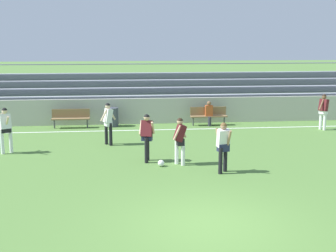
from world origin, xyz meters
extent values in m
plane|color=#517A38|center=(0.00, 0.00, 0.00)|extent=(160.00, 160.00, 0.00)
cube|color=white|center=(0.00, 11.32, 0.00)|extent=(44.00, 0.12, 0.01)
cube|color=#BCB7AD|center=(0.00, 13.03, 0.64)|extent=(48.00, 0.16, 1.28)
cube|color=#9EA3AD|center=(-0.12, 14.00, 0.36)|extent=(24.53, 0.36, 0.08)
cube|color=slate|center=(-0.12, 13.80, 0.18)|extent=(24.53, 0.04, 0.36)
cube|color=#9EA3AD|center=(-0.12, 14.79, 0.72)|extent=(24.53, 0.36, 0.08)
cube|color=slate|center=(-0.12, 14.59, 0.54)|extent=(24.53, 0.04, 0.36)
cube|color=#9EA3AD|center=(-0.12, 15.58, 1.09)|extent=(24.53, 0.36, 0.08)
cube|color=slate|center=(-0.12, 15.38, 0.90)|extent=(24.53, 0.04, 0.36)
cube|color=#9EA3AD|center=(-0.12, 16.36, 1.45)|extent=(24.53, 0.36, 0.08)
cube|color=slate|center=(-0.12, 16.16, 1.27)|extent=(24.53, 0.04, 0.36)
cube|color=#9EA3AD|center=(-0.12, 17.15, 1.81)|extent=(24.53, 0.36, 0.08)
cube|color=slate|center=(-0.12, 16.95, 1.63)|extent=(24.53, 0.04, 0.36)
cube|color=#9EA3AD|center=(-0.12, 17.94, 2.17)|extent=(24.53, 0.36, 0.08)
cube|color=slate|center=(-0.12, 17.74, 1.99)|extent=(24.53, 0.04, 0.36)
cylinder|color=slate|center=(-0.12, 18.19, 2.72)|extent=(24.53, 0.06, 0.06)
cube|color=olive|center=(2.38, 12.20, 0.45)|extent=(1.80, 0.40, 0.06)
cube|color=olive|center=(2.38, 12.38, 0.70)|extent=(1.80, 0.05, 0.40)
cylinder|color=#47474C|center=(1.60, 12.20, 0.23)|extent=(0.07, 0.07, 0.45)
cylinder|color=#47474C|center=(3.16, 12.20, 0.23)|extent=(0.07, 0.07, 0.45)
cube|color=olive|center=(-4.33, 12.20, 0.45)|extent=(1.80, 0.40, 0.06)
cube|color=olive|center=(-4.33, 12.38, 0.70)|extent=(1.80, 0.05, 0.40)
cylinder|color=#47474C|center=(-5.11, 12.20, 0.23)|extent=(0.07, 0.07, 0.45)
cylinder|color=#47474C|center=(-3.55, 12.20, 0.23)|extent=(0.07, 0.07, 0.45)
cylinder|color=#3D424C|center=(-2.36, 12.43, 0.46)|extent=(0.59, 0.59, 0.92)
cylinder|color=#2D2D38|center=(2.38, 11.98, 0.23)|extent=(0.16, 0.16, 0.45)
cube|color=#B24C23|center=(2.38, 12.20, 0.74)|extent=(0.36, 0.24, 0.52)
sphere|color=brown|center=(2.38, 12.20, 1.10)|extent=(0.21, 0.21, 0.21)
cylinder|color=white|center=(0.11, 5.09, 0.41)|extent=(0.13, 0.13, 0.83)
cylinder|color=white|center=(-0.09, 5.28, 0.41)|extent=(0.13, 0.13, 0.83)
cube|color=black|center=(0.01, 5.18, 0.81)|extent=(0.28, 0.39, 0.24)
cube|color=#56191E|center=(0.01, 5.18, 1.11)|extent=(0.45, 0.44, 0.60)
cylinder|color=#D6A884|center=(-0.10, 5.02, 1.14)|extent=(0.30, 0.13, 0.50)
cylinder|color=#D6A884|center=(0.12, 5.35, 1.14)|extent=(0.30, 0.13, 0.50)
sphere|color=#D6A884|center=(0.01, 5.18, 1.49)|extent=(0.21, 0.21, 0.21)
sphere|color=black|center=(0.01, 5.18, 1.51)|extent=(0.20, 0.20, 0.20)
cylinder|color=black|center=(-1.10, 5.52, 0.44)|extent=(0.13, 0.13, 0.89)
cylinder|color=black|center=(-1.04, 5.86, 0.44)|extent=(0.13, 0.13, 0.89)
cube|color=#232847|center=(-1.07, 5.69, 0.87)|extent=(0.41, 0.31, 0.24)
cube|color=#56191E|center=(-1.07, 5.69, 1.17)|extent=(0.47, 0.47, 0.60)
cylinder|color=#D6A884|center=(-1.28, 5.75, 1.21)|extent=(0.17, 0.36, 0.48)
cylinder|color=#D6A884|center=(-0.87, 5.64, 1.21)|extent=(0.17, 0.36, 0.48)
sphere|color=#D6A884|center=(-1.07, 5.69, 1.55)|extent=(0.21, 0.21, 0.21)
sphere|color=black|center=(-1.07, 5.69, 1.58)|extent=(0.20, 0.20, 0.20)
cylinder|color=black|center=(1.36, 4.22, 0.42)|extent=(0.13, 0.13, 0.84)
cylinder|color=black|center=(1.15, 3.97, 0.42)|extent=(0.13, 0.13, 0.84)
cube|color=#232847|center=(1.25, 4.09, 0.82)|extent=(0.40, 0.30, 0.24)
cube|color=white|center=(1.25, 4.09, 1.12)|extent=(0.43, 0.36, 0.58)
cylinder|color=#A87A5B|center=(1.41, 3.95, 1.16)|extent=(0.13, 0.27, 0.51)
cylinder|color=#A87A5B|center=(1.10, 4.23, 1.16)|extent=(0.13, 0.27, 0.51)
sphere|color=#A87A5B|center=(1.25, 4.09, 1.51)|extent=(0.21, 0.21, 0.21)
sphere|color=brown|center=(1.25, 4.09, 1.53)|extent=(0.20, 0.20, 0.20)
cylinder|color=white|center=(-6.34, 7.33, 0.47)|extent=(0.13, 0.13, 0.93)
cylinder|color=white|center=(-6.08, 7.52, 0.47)|extent=(0.13, 0.13, 0.93)
cube|color=black|center=(-6.21, 7.43, 0.91)|extent=(0.42, 0.36, 0.24)
cube|color=white|center=(-6.21, 7.43, 1.21)|extent=(0.48, 0.44, 0.59)
cylinder|color=beige|center=(-6.32, 7.60, 1.25)|extent=(0.26, 0.39, 0.44)
cylinder|color=beige|center=(-6.10, 7.25, 1.25)|extent=(0.26, 0.39, 0.44)
sphere|color=beige|center=(-6.21, 7.43, 1.60)|extent=(0.21, 0.21, 0.21)
sphere|color=black|center=(-6.21, 7.43, 1.62)|extent=(0.20, 0.20, 0.20)
cylinder|color=black|center=(-2.37, 8.30, 0.46)|extent=(0.13, 0.13, 0.92)
cylinder|color=black|center=(-2.55, 8.55, 0.46)|extent=(0.13, 0.13, 0.92)
cube|color=white|center=(-2.46, 8.42, 0.90)|extent=(0.35, 0.42, 0.24)
cube|color=white|center=(-2.46, 8.42, 1.20)|extent=(0.45, 0.48, 0.59)
cylinder|color=beige|center=(-2.61, 8.30, 1.23)|extent=(0.32, 0.20, 0.49)
cylinder|color=beige|center=(-2.30, 8.55, 1.23)|extent=(0.32, 0.20, 0.49)
sphere|color=beige|center=(-2.46, 8.42, 1.58)|extent=(0.21, 0.21, 0.21)
sphere|color=black|center=(-2.46, 8.42, 1.60)|extent=(0.20, 0.20, 0.20)
cylinder|color=white|center=(7.53, 10.40, 0.45)|extent=(0.13, 0.13, 0.90)
cylinder|color=white|center=(7.44, 10.63, 0.45)|extent=(0.13, 0.13, 0.90)
cube|color=white|center=(7.49, 10.52, 0.88)|extent=(0.38, 0.42, 0.24)
cube|color=#56191E|center=(7.49, 10.52, 1.18)|extent=(0.46, 0.49, 0.59)
cylinder|color=brown|center=(7.33, 10.40, 1.22)|extent=(0.32, 0.24, 0.49)
cylinder|color=brown|center=(7.65, 10.63, 1.22)|extent=(0.32, 0.24, 0.49)
sphere|color=brown|center=(7.49, 10.52, 1.56)|extent=(0.21, 0.21, 0.21)
sphere|color=black|center=(7.49, 10.52, 1.59)|extent=(0.20, 0.20, 0.20)
sphere|color=white|center=(-0.64, 5.02, 0.11)|extent=(0.22, 0.22, 0.22)
camera|label=1|loc=(-1.99, -9.80, 4.21)|focal=49.09mm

